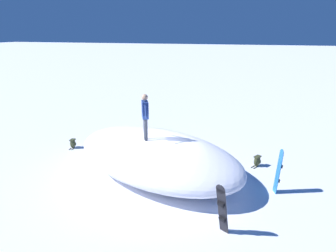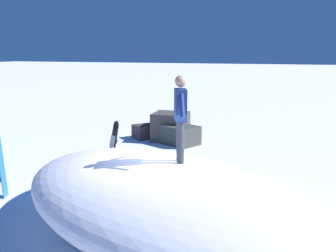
# 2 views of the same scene
# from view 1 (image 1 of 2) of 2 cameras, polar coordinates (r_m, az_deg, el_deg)

# --- Properties ---
(ground) EXTENTS (240.00, 240.00, 0.00)m
(ground) POSITION_cam_1_polar(r_m,az_deg,el_deg) (11.43, -2.70, -10.24)
(ground) COLOR white
(snow_mound) EXTENTS (7.08, 8.69, 1.49)m
(snow_mound) POSITION_cam_1_polar(r_m,az_deg,el_deg) (11.60, -2.38, -5.68)
(snow_mound) COLOR white
(snow_mound) RESTS_ON ground
(snowboarder_standing) EXTENTS (0.98, 0.54, 1.76)m
(snowboarder_standing) POSITION_cam_1_polar(r_m,az_deg,el_deg) (10.83, -4.52, 2.45)
(snowboarder_standing) COLOR #333842
(snowboarder_standing) RESTS_ON snow_mound
(snowboard_primary_upright) EXTENTS (0.28, 0.22, 1.65)m
(snowboard_primary_upright) POSITION_cam_1_polar(r_m,az_deg,el_deg) (10.82, 20.95, -8.19)
(snowboard_primary_upright) COLOR #2672BF
(snowboard_primary_upright) RESTS_ON ground
(snowboard_secondary_upright) EXTENTS (0.46, 0.42, 1.64)m
(snowboard_secondary_upright) POSITION_cam_1_polar(r_m,az_deg,el_deg) (8.31, 10.59, -15.68)
(snowboard_secondary_upright) COLOR black
(snowboard_secondary_upright) RESTS_ON ground
(backpack_near) EXTENTS (0.50, 0.27, 0.46)m
(backpack_near) POSITION_cam_1_polar(r_m,az_deg,el_deg) (14.86, -18.20, -3.26)
(backpack_near) COLOR #383D23
(backpack_near) RESTS_ON ground
(backpack_far) EXTENTS (0.55, 0.42, 0.47)m
(backpack_far) POSITION_cam_1_polar(r_m,az_deg,el_deg) (12.84, 17.16, -6.56)
(backpack_far) COLOR #383D23
(backpack_far) RESTS_ON ground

